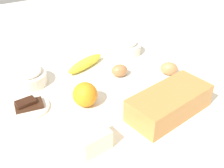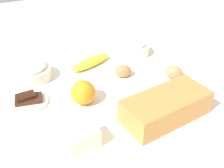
# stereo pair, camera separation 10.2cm
# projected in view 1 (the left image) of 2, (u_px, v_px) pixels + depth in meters

# --- Properties ---
(ground_plane) EXTENTS (2.40, 2.40, 0.02)m
(ground_plane) POSITION_uv_depth(u_px,v_px,m) (112.00, 96.00, 1.05)
(ground_plane) COLOR silver
(loaf_pan) EXTENTS (0.30, 0.18, 0.08)m
(loaf_pan) POSITION_uv_depth(u_px,v_px,m) (169.00, 102.00, 0.93)
(loaf_pan) COLOR #B77A3D
(loaf_pan) RESTS_ON ground_plane
(flour_bowl) EXTENTS (0.12, 0.12, 0.07)m
(flour_bowl) POSITION_uv_depth(u_px,v_px,m) (127.00, 47.00, 1.29)
(flour_bowl) COLOR silver
(flour_bowl) RESTS_ON ground_plane
(sugar_bowl) EXTENTS (0.14, 0.14, 0.07)m
(sugar_bowl) POSITION_uv_depth(u_px,v_px,m) (27.00, 76.00, 1.08)
(sugar_bowl) COLOR silver
(sugar_bowl) RESTS_ON ground_plane
(banana) EXTENTS (0.19, 0.11, 0.04)m
(banana) POSITION_uv_depth(u_px,v_px,m) (85.00, 63.00, 1.19)
(banana) COLOR yellow
(banana) RESTS_ON ground_plane
(orange_fruit) EXTENTS (0.08, 0.08, 0.08)m
(orange_fruit) POSITION_uv_depth(u_px,v_px,m) (85.00, 94.00, 0.97)
(orange_fruit) COLOR orange
(orange_fruit) RESTS_ON ground_plane
(butter_block) EXTENTS (0.10, 0.08, 0.06)m
(butter_block) POSITION_uv_depth(u_px,v_px,m) (93.00, 140.00, 0.81)
(butter_block) COLOR #F4EDB2
(butter_block) RESTS_ON ground_plane
(egg_near_butter) EXTENTS (0.08, 0.08, 0.05)m
(egg_near_butter) POSITION_uv_depth(u_px,v_px,m) (169.00, 69.00, 1.14)
(egg_near_butter) COLOR #B77C4B
(egg_near_butter) RESTS_ON ground_plane
(egg_beside_bowl) EXTENTS (0.07, 0.06, 0.05)m
(egg_beside_bowl) POSITION_uv_depth(u_px,v_px,m) (120.00, 71.00, 1.13)
(egg_beside_bowl) COLOR #A56F43
(egg_beside_bowl) RESTS_ON ground_plane
(chocolate_plate) EXTENTS (0.13, 0.13, 0.03)m
(chocolate_plate) POSITION_uv_depth(u_px,v_px,m) (29.00, 106.00, 0.97)
(chocolate_plate) COLOR silver
(chocolate_plate) RESTS_ON ground_plane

